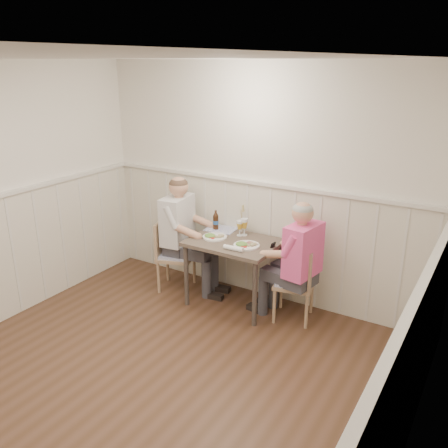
% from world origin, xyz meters
% --- Properties ---
extents(ground_plane, '(4.50, 4.50, 0.00)m').
position_xyz_m(ground_plane, '(0.00, 0.00, 0.00)').
color(ground_plane, '#482E1C').
extents(room_shell, '(4.04, 4.54, 2.60)m').
position_xyz_m(room_shell, '(0.00, 0.00, 1.52)').
color(room_shell, white).
rests_on(room_shell, ground).
extents(wainscot, '(4.00, 4.49, 1.34)m').
position_xyz_m(wainscot, '(0.00, 0.69, 0.69)').
color(wainscot, silver).
rests_on(wainscot, ground).
extents(dining_table, '(0.95, 0.70, 0.75)m').
position_xyz_m(dining_table, '(-0.10, 1.84, 0.65)').
color(dining_table, brown).
rests_on(dining_table, ground).
extents(chair_right, '(0.46, 0.46, 0.82)m').
position_xyz_m(chair_right, '(0.65, 1.90, 0.45)').
color(chair_right, tan).
rests_on(chair_right, ground).
extents(chair_left, '(0.51, 0.51, 0.84)m').
position_xyz_m(chair_left, '(-0.91, 1.80, 0.46)').
color(chair_left, tan).
rests_on(chair_left, ground).
extents(man_in_pink, '(0.66, 0.46, 1.33)m').
position_xyz_m(man_in_pink, '(0.66, 1.83, 0.56)').
color(man_in_pink, '#3F3F47').
rests_on(man_in_pink, ground).
extents(diner_cream, '(0.68, 0.47, 1.38)m').
position_xyz_m(diner_cream, '(-0.81, 1.86, 0.58)').
color(diner_cream, '#3F3F47').
rests_on(diner_cream, ground).
extents(plate_man, '(0.27, 0.27, 0.07)m').
position_xyz_m(plate_man, '(0.09, 1.77, 0.77)').
color(plate_man, white).
rests_on(plate_man, dining_table).
extents(plate_diner, '(0.27, 0.27, 0.07)m').
position_xyz_m(plate_diner, '(-0.33, 1.80, 0.77)').
color(plate_diner, white).
rests_on(plate_diner, dining_table).
extents(beer_glass_a, '(0.08, 0.08, 0.19)m').
position_xyz_m(beer_glass_a, '(-0.08, 2.05, 0.88)').
color(beer_glass_a, silver).
rests_on(beer_glass_a, dining_table).
extents(beer_glass_b, '(0.07, 0.07, 0.17)m').
position_xyz_m(beer_glass_b, '(-0.12, 2.01, 0.87)').
color(beer_glass_b, silver).
rests_on(beer_glass_b, dining_table).
extents(beer_bottle, '(0.06, 0.06, 0.23)m').
position_xyz_m(beer_bottle, '(-0.46, 2.05, 0.85)').
color(beer_bottle, black).
rests_on(beer_bottle, dining_table).
extents(rolled_napkin, '(0.22, 0.05, 0.05)m').
position_xyz_m(rolled_napkin, '(0.04, 1.60, 0.77)').
color(rolled_napkin, white).
rests_on(rolled_napkin, dining_table).
extents(grass_vase, '(0.04, 0.04, 0.33)m').
position_xyz_m(grass_vase, '(-0.18, 2.14, 0.90)').
color(grass_vase, silver).
rests_on(grass_vase, dining_table).
extents(gingham_mat, '(0.36, 0.30, 0.01)m').
position_xyz_m(gingham_mat, '(-0.40, 2.08, 0.75)').
color(gingham_mat, '#636BAD').
rests_on(gingham_mat, dining_table).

